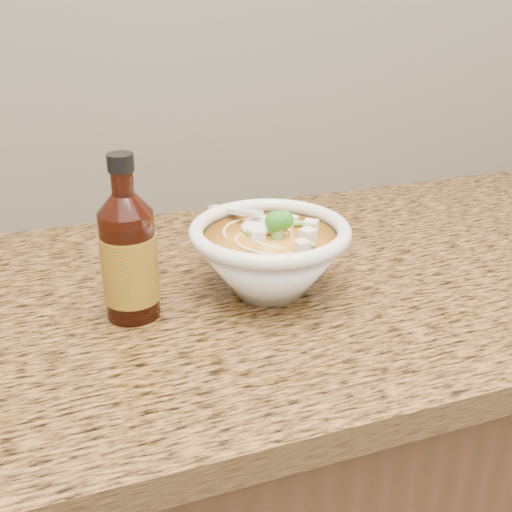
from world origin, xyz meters
name	(u,v)px	position (x,y,z in m)	size (l,w,h in m)	color
counter_slab	(244,293)	(0.00, 1.68, 0.88)	(4.00, 0.68, 0.04)	brown
soup_bowl	(270,257)	(0.02, 1.63, 0.95)	(0.22, 0.25, 0.12)	white
hot_sauce_bottle	(129,258)	(-0.17, 1.63, 0.98)	(0.09, 0.09, 0.21)	#371007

